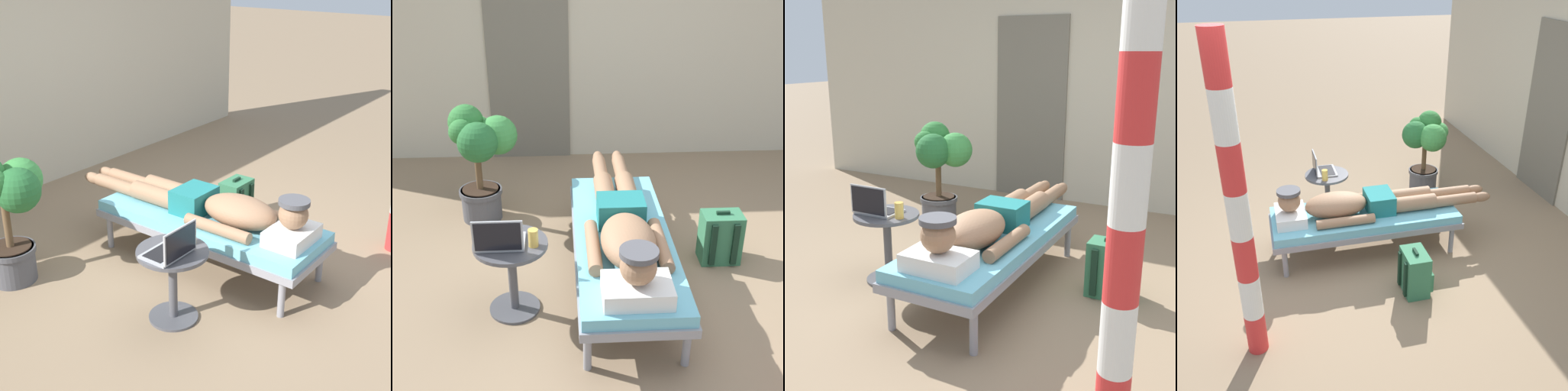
# 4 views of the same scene
# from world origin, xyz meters

# --- Properties ---
(ground_plane) EXTENTS (40.00, 40.00, 0.00)m
(ground_plane) POSITION_xyz_m (0.00, 0.00, 0.00)
(ground_plane) COLOR #8C7256
(house_door_panel) EXTENTS (0.84, 0.03, 2.04)m
(house_door_panel) POSITION_xyz_m (-0.97, 2.52, 1.02)
(house_door_panel) COLOR #6D6759
(house_door_panel) RESTS_ON ground
(lounge_chair) EXTENTS (0.68, 1.84, 0.42)m
(lounge_chair) POSITION_xyz_m (-0.24, 0.11, 0.35)
(lounge_chair) COLOR gray
(lounge_chair) RESTS_ON ground
(person_reclining) EXTENTS (0.53, 2.17, 0.33)m
(person_reclining) POSITION_xyz_m (-0.24, 0.06, 0.52)
(person_reclining) COLOR white
(person_reclining) RESTS_ON lounge_chair
(side_table) EXTENTS (0.48, 0.48, 0.52)m
(side_table) POSITION_xyz_m (-0.99, -0.14, 0.36)
(side_table) COLOR #4C4C51
(side_table) RESTS_ON ground
(laptop) EXTENTS (0.31, 0.24, 0.23)m
(laptop) POSITION_xyz_m (-1.05, -0.19, 0.58)
(laptop) COLOR #A5A8AD
(laptop) RESTS_ON side_table
(drink_glass) EXTENTS (0.06, 0.06, 0.12)m
(drink_glass) POSITION_xyz_m (-0.84, -0.18, 0.58)
(drink_glass) COLOR gold
(drink_glass) RESTS_ON side_table
(backpack) EXTENTS (0.30, 0.26, 0.42)m
(backpack) POSITION_xyz_m (0.54, 0.38, 0.20)
(backpack) COLOR #33724C
(backpack) RESTS_ON ground
(potted_plant) EXTENTS (0.57, 0.59, 1.01)m
(potted_plant) POSITION_xyz_m (-1.32, 1.14, 0.63)
(potted_plant) COLOR #4C4C51
(potted_plant) RESTS_ON ground
(porch_post) EXTENTS (0.15, 0.15, 2.34)m
(porch_post) POSITION_xyz_m (0.90, -1.00, 1.17)
(porch_post) COLOR red
(porch_post) RESTS_ON ground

